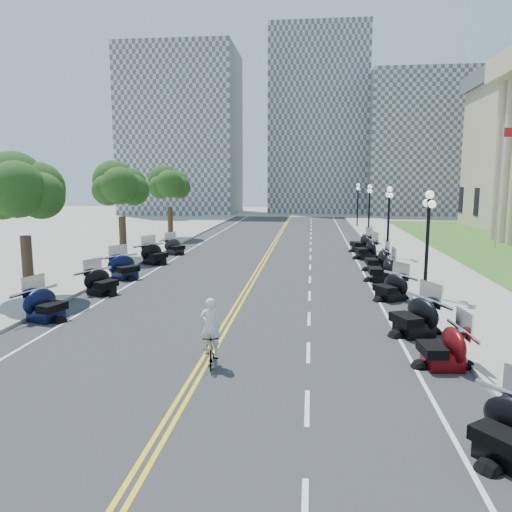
{
  "coord_description": "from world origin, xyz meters",
  "views": [
    {
      "loc": [
        3.23,
        -19.72,
        5.63
      ],
      "look_at": [
        0.64,
        3.5,
        2.0
      ],
      "focal_mm": 35.0,
      "sensor_mm": 36.0,
      "label": 1
    }
  ],
  "objects_px": {
    "flagpole": "(500,187)",
    "bicycle": "(211,349)",
    "cyclist_rider": "(210,304)",
    "motorcycle_n_3": "(511,428)"
  },
  "relations": [
    {
      "from": "flagpole",
      "to": "bicycle",
      "type": "height_order",
      "value": "flagpole"
    },
    {
      "from": "bicycle",
      "to": "cyclist_rider",
      "type": "relative_size",
      "value": 0.97
    },
    {
      "from": "motorcycle_n_3",
      "to": "bicycle",
      "type": "bearing_deg",
      "value": -161.04
    },
    {
      "from": "flagpole",
      "to": "cyclist_rider",
      "type": "xyz_separation_m",
      "value": [
        -17.74,
        -27.47,
        -3.09
      ]
    },
    {
      "from": "motorcycle_n_3",
      "to": "cyclist_rider",
      "type": "distance_m",
      "value": 8.39
    },
    {
      "from": "cyclist_rider",
      "to": "motorcycle_n_3",
      "type": "bearing_deg",
      "value": 147.52
    },
    {
      "from": "motorcycle_n_3",
      "to": "bicycle",
      "type": "xyz_separation_m",
      "value": [
        -7.0,
        4.46,
        -0.2
      ]
    },
    {
      "from": "bicycle",
      "to": "cyclist_rider",
      "type": "xyz_separation_m",
      "value": [
        0.0,
        0.0,
        1.4
      ]
    },
    {
      "from": "flagpole",
      "to": "cyclist_rider",
      "type": "height_order",
      "value": "flagpole"
    },
    {
      "from": "motorcycle_n_3",
      "to": "cyclist_rider",
      "type": "relative_size",
      "value": 1.15
    }
  ]
}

